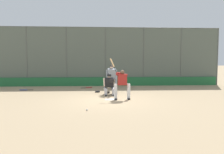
{
  "coord_description": "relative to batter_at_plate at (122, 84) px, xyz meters",
  "views": [
    {
      "loc": [
        0.52,
        10.69,
        1.91
      ],
      "look_at": [
        -0.19,
        -1.0,
        1.05
      ],
      "focal_mm": 35.0,
      "sensor_mm": 36.0,
      "label": 1
    }
  ],
  "objects": [
    {
      "name": "ground_plane",
      "position": [
        0.62,
        -0.07,
        -0.8
      ],
      "size": [
        160.0,
        160.0,
        0.0
      ],
      "primitive_type": "plane",
      "color": "tan"
    },
    {
      "name": "home_plate_marker",
      "position": [
        0.62,
        -0.07,
        -0.79
      ],
      "size": [
        0.43,
        0.43,
        0.01
      ],
      "primitive_type": "cube",
      "color": "white",
      "rests_on": "ground_plane"
    },
    {
      "name": "backstop_fence",
      "position": [
        0.62,
        -6.27,
        1.55
      ],
      "size": [
        17.93,
        0.08,
        4.51
      ],
      "color": "#515651",
      "rests_on": "ground_plane"
    },
    {
      "name": "padding_wall",
      "position": [
        0.62,
        -6.17,
        -0.47
      ],
      "size": [
        17.5,
        0.18,
        0.66
      ],
      "primitive_type": "cube",
      "color": "#236638",
      "rests_on": "ground_plane"
    },
    {
      "name": "bleachers_beyond",
      "position": [
        -0.11,
        -8.77,
        -0.31
      ],
      "size": [
        12.5,
        2.5,
        1.48
      ],
      "color": "slate",
      "rests_on": "ground_plane"
    },
    {
      "name": "batter_at_plate",
      "position": [
        0.0,
        0.0,
        0.0
      ],
      "size": [
        1.01,
        0.58,
        2.04
      ],
      "rotation": [
        0.0,
        0.0,
        0.1
      ],
      "color": "silver",
      "rests_on": "ground_plane"
    },
    {
      "name": "catcher_behind_plate",
      "position": [
        0.56,
        -1.37,
        -0.16
      ],
      "size": [
        0.65,
        0.76,
        1.23
      ],
      "rotation": [
        0.0,
        0.0,
        0.06
      ],
      "color": "#B7B7BC",
      "rests_on": "ground_plane"
    },
    {
      "name": "umpire_home",
      "position": [
        0.38,
        -2.21,
        0.1
      ],
      "size": [
        0.68,
        0.41,
        1.67
      ],
      "rotation": [
        0.0,
        0.0,
        0.01
      ],
      "color": "gray",
      "rests_on": "ground_plane"
    },
    {
      "name": "spare_bat_near_backstop",
      "position": [
        0.44,
        -4.59,
        -0.76
      ],
      "size": [
        0.6,
        0.7,
        0.07
      ],
      "rotation": [
        0.0,
        0.0,
        5.41
      ],
      "color": "black",
      "rests_on": "ground_plane"
    },
    {
      "name": "spare_bat_by_padding",
      "position": [
        1.91,
        -4.8,
        -0.76
      ],
      "size": [
        0.76,
        0.47,
        0.07
      ],
      "rotation": [
        0.0,
        0.0,
        3.67
      ],
      "color": "black",
      "rests_on": "ground_plane"
    },
    {
      "name": "spare_bat_third_base_side",
      "position": [
        5.97,
        -3.78,
        -0.76
      ],
      "size": [
        0.86,
        0.08,
        0.07
      ],
      "rotation": [
        0.0,
        0.0,
        0.02
      ],
      "color": "black",
      "rests_on": "ground_plane"
    },
    {
      "name": "fielding_glove_on_dirt",
      "position": [
        1.23,
        -2.6,
        -0.74
      ],
      "size": [
        0.3,
        0.23,
        0.11
      ],
      "color": "black",
      "rests_on": "ground_plane"
    },
    {
      "name": "baseball_loose",
      "position": [
        1.6,
        2.32,
        -0.76
      ],
      "size": [
        0.07,
        0.07,
        0.07
      ],
      "primitive_type": "sphere",
      "color": "white",
      "rests_on": "ground_plane"
    }
  ]
}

